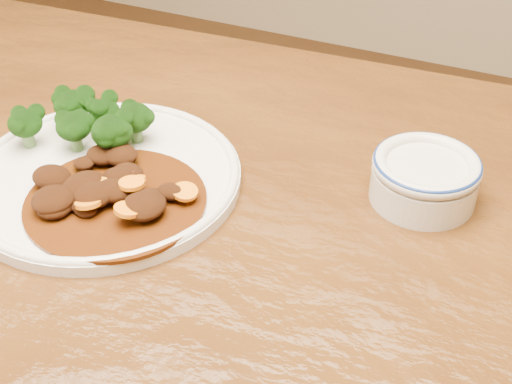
% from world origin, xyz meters
% --- Properties ---
extents(dining_table, '(1.54, 0.97, 0.75)m').
position_xyz_m(dining_table, '(0.00, 0.00, 0.67)').
color(dining_table, '#522E0E').
rests_on(dining_table, ground).
extents(dinner_plate, '(0.30, 0.30, 0.02)m').
position_xyz_m(dinner_plate, '(-0.11, 0.05, 0.76)').
color(dinner_plate, white).
rests_on(dinner_plate, dining_table).
extents(broccoli_florets, '(0.15, 0.10, 0.05)m').
position_xyz_m(broccoli_florets, '(-0.16, 0.10, 0.79)').
color(broccoli_florets, '#5A8946').
rests_on(broccoli_florets, dinner_plate).
extents(mince_stew, '(0.19, 0.19, 0.03)m').
position_xyz_m(mince_stew, '(-0.08, 0.01, 0.78)').
color(mince_stew, '#472007').
rests_on(mince_stew, dinner_plate).
extents(dip_bowl, '(0.11, 0.11, 0.05)m').
position_xyz_m(dip_bowl, '(0.22, 0.17, 0.78)').
color(dip_bowl, beige).
rests_on(dip_bowl, dining_table).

